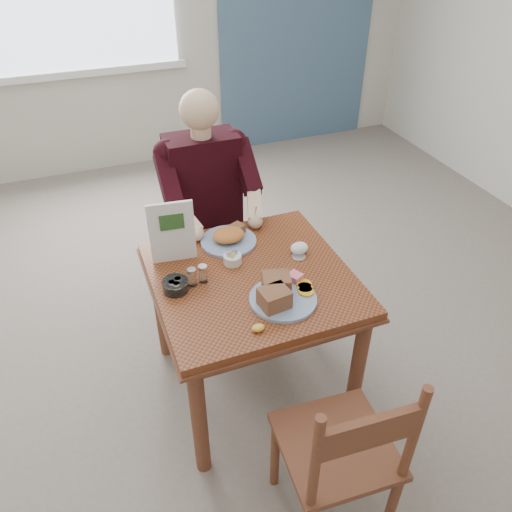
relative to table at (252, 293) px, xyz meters
name	(u,v)px	position (x,y,z in m)	size (l,w,h in m)	color
floor	(252,381)	(0.00, 0.00, -0.64)	(6.00, 6.00, 0.00)	#70615A
wall_back	(126,8)	(0.00, 3.00, 0.76)	(5.50, 5.50, 0.00)	beige
lemon_wedge	(258,328)	(-0.10, -0.35, 0.13)	(0.05, 0.04, 0.03)	yellow
napkin	(299,248)	(0.28, 0.08, 0.14)	(0.09, 0.07, 0.06)	white
metal_dish	(299,257)	(0.26, 0.04, 0.12)	(0.07, 0.07, 0.01)	silver
table	(252,293)	(0.00, 0.00, 0.00)	(0.92, 0.92, 0.75)	brown
chair_far	(206,235)	(0.00, 0.80, -0.16)	(0.42, 0.42, 0.95)	brown
chair_near	(341,454)	(0.05, -0.82, -0.16)	(0.45, 0.45, 0.95)	brown
diner	(207,194)	(0.00, 0.71, 0.17)	(0.53, 0.56, 1.39)	tan
near_plate	(280,293)	(0.05, -0.21, 0.15)	(0.32, 0.30, 0.10)	white
far_plate	(229,237)	(-0.01, 0.29, 0.14)	(0.38, 0.38, 0.08)	white
caddy	(232,259)	(-0.05, 0.12, 0.14)	(0.09, 0.09, 0.07)	white
shakers	(198,275)	(-0.25, 0.03, 0.16)	(0.10, 0.05, 0.09)	white
creamer	(175,285)	(-0.35, 0.02, 0.14)	(0.13, 0.13, 0.05)	white
menu	(172,232)	(-0.30, 0.24, 0.27)	(0.21, 0.04, 0.31)	white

